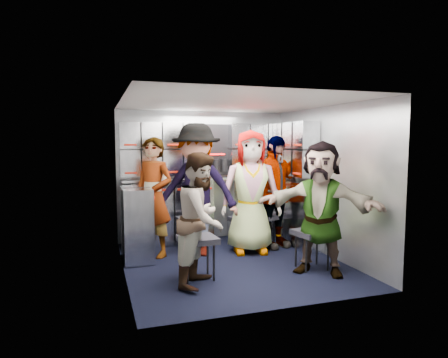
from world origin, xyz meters
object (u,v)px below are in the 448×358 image
object	(u,v)px
jump_seat_near_left	(198,242)
jump_seat_center	(246,220)
attendant_arc_d	(274,192)
attendant_arc_b	(196,190)
attendant_arc_a	(202,219)
jump_seat_near_right	(312,235)
attendant_arc_c	(251,192)
jump_seat_mid_right	(269,218)
jump_seat_mid_left	(193,221)
attendant_arc_e	(320,208)
attendant_standing	(154,197)

from	to	relation	value
jump_seat_near_left	jump_seat_center	world-z (taller)	jump_seat_near_left
jump_seat_center	attendant_arc_d	distance (m)	0.61
attendant_arc_b	attendant_arc_d	bearing A→B (deg)	29.50
attendant_arc_a	attendant_arc_d	size ratio (longest dim) A/B	0.88
jump_seat_near_right	attendant_arc_c	bearing A→B (deg)	115.36
jump_seat_mid_right	attendant_arc_a	world-z (taller)	attendant_arc_a
jump_seat_mid_left	attendant_arc_d	size ratio (longest dim) A/B	0.30
attendant_arc_a	attendant_arc_e	xyz separation A→B (m)	(1.46, -0.08, 0.06)
jump_seat_near_left	jump_seat_mid_left	world-z (taller)	jump_seat_mid_left
attendant_arc_a	attendant_arc_c	xyz separation A→B (m)	(1.01, 1.05, 0.14)
jump_seat_center	attendant_arc_a	distance (m)	1.62
jump_seat_near_right	attendant_arc_a	bearing A→B (deg)	-176.28
attendant_standing	attendant_arc_e	world-z (taller)	attendant_standing
jump_seat_center	attendant_arc_b	size ratio (longest dim) A/B	0.28
jump_seat_mid_right	jump_seat_near_right	xyz separation A→B (m)	(0.02, -1.28, 0.01)
jump_seat_near_left	jump_seat_mid_left	xyz separation A→B (m)	(0.23, 1.18, 0.00)
attendant_arc_e	jump_seat_mid_left	bearing A→B (deg)	172.28
jump_seat_mid_right	jump_seat_near_right	distance (m)	1.28
jump_seat_near_right	attendant_standing	xyz separation A→B (m)	(-1.82, 1.19, 0.40)
jump_seat_near_right	attendant_standing	bearing A→B (deg)	146.84
jump_seat_mid_right	jump_seat_mid_left	bearing A→B (deg)	-179.44
jump_seat_near_right	jump_seat_mid_right	bearing A→B (deg)	90.68
attendant_arc_a	attendant_arc_e	distance (m)	1.47
jump_seat_mid_left	jump_seat_near_right	xyz separation A→B (m)	(1.23, -1.26, -0.01)
attendant_standing	attendant_arc_e	distance (m)	2.28
jump_seat_near_left	jump_seat_mid_right	bearing A→B (deg)	39.40
jump_seat_near_right	jump_seat_center	bearing A→B (deg)	111.76
attendant_arc_c	jump_seat_near_left	bearing A→B (deg)	-126.72
jump_seat_mid_left	attendant_arc_d	distance (m)	1.29
jump_seat_near_left	attendant_arc_a	bearing A→B (deg)	-90.00
attendant_arc_d	attendant_arc_e	distance (m)	1.28
jump_seat_near_right	attendant_arc_c	world-z (taller)	attendant_arc_c
jump_seat_mid_left	attendant_arc_d	xyz separation A→B (m)	(1.22, -0.17, 0.40)
jump_seat_mid_right	jump_seat_near_right	world-z (taller)	jump_seat_near_right
jump_seat_near_left	jump_seat_center	size ratio (longest dim) A/B	0.95
jump_seat_center	attendant_standing	xyz separation A→B (m)	(-1.36, 0.05, 0.41)
jump_seat_center	jump_seat_near_left	bearing A→B (deg)	-133.78
jump_seat_mid_left	attendant_arc_b	bearing A→B (deg)	-90.00
jump_seat_center	attendant_arc_c	size ratio (longest dim) A/B	0.30
jump_seat_mid_left	attendant_arc_c	world-z (taller)	attendant_arc_c
jump_seat_center	attendant_arc_b	distance (m)	0.93
jump_seat_near_right	jump_seat_near_left	bearing A→B (deg)	176.68
attendant_arc_b	attendant_arc_d	distance (m)	1.22
jump_seat_near_left	attendant_arc_a	world-z (taller)	attendant_arc_a
jump_seat_center	jump_seat_mid_left	bearing A→B (deg)	170.86
attendant_arc_b	attendant_arc_c	bearing A→B (deg)	19.80
attendant_arc_b	jump_seat_near_right	bearing A→B (deg)	-12.40
attendant_standing	attendant_arc_a	distance (m)	1.33
jump_seat_near_left	jump_seat_mid_right	distance (m)	1.87
jump_seat_mid_left	attendant_arc_e	distance (m)	1.93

